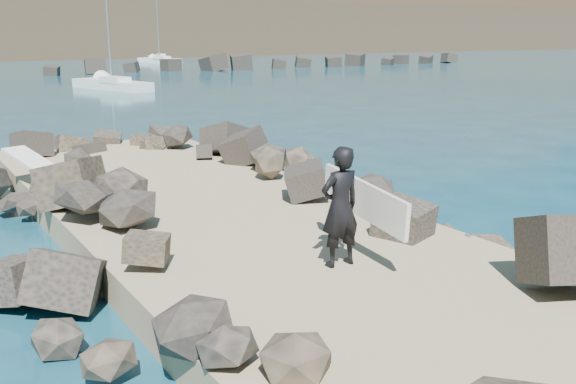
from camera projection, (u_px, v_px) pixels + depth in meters
The scene contains 10 objects.
ground at pixel (260, 259), 11.94m from camera, with size 800.00×800.00×0.00m, color #0F384C.
jetty at pixel (321, 278), 10.22m from camera, with size 6.00×26.00×0.60m, color #8C7759.
riprap_left at pixel (134, 294), 9.09m from camera, with size 2.60×22.00×1.00m, color black.
riprap_right at pixel (432, 229), 12.08m from camera, with size 2.60×22.00×1.00m, color black.
breakwater_secondary at pixel (287, 63), 75.03m from camera, with size 52.00×4.00×1.20m, color black.
surfboard_resting at pixel (38, 169), 14.76m from camera, with size 0.58×2.30×0.08m, color white.
surfer_with_board at pixel (343, 206), 9.74m from camera, with size 0.94×2.31×1.87m.
sailboat_d at pixel (160, 60), 87.04m from camera, with size 3.99×7.39×8.75m.
sailboat_f at pixel (160, 58), 95.69m from camera, with size 1.74×5.21×6.37m.
sailboat_c at pixel (112, 85), 47.04m from camera, with size 3.96×8.03×9.41m.
Camera 1 is at (-5.54, -9.83, 4.11)m, focal length 40.00 mm.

